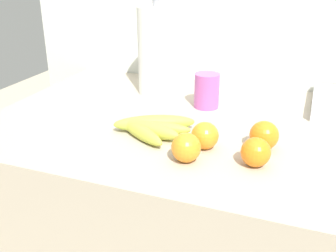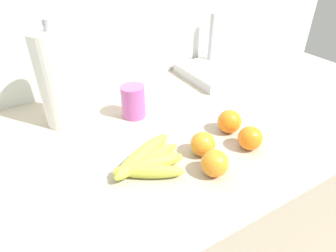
% 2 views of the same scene
% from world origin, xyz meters
% --- Properties ---
extents(wall_back, '(1.94, 0.06, 1.30)m').
position_xyz_m(wall_back, '(0.00, 0.41, 0.65)').
color(wall_back, silver).
rests_on(wall_back, ground).
extents(banana_bunch, '(0.21, 0.18, 0.04)m').
position_xyz_m(banana_bunch, '(-0.29, -0.12, 0.90)').
color(banana_bunch, gold).
rests_on(banana_bunch, counter).
extents(orange_back_right, '(0.06, 0.06, 0.06)m').
position_xyz_m(orange_back_right, '(-0.02, -0.19, 0.92)').
color(orange_back_right, orange).
rests_on(orange_back_right, counter).
extents(orange_front, '(0.07, 0.07, 0.07)m').
position_xyz_m(orange_front, '(-0.01, -0.10, 0.92)').
color(orange_front, orange).
rests_on(orange_front, counter).
extents(orange_center, '(0.07, 0.07, 0.07)m').
position_xyz_m(orange_center, '(-0.16, -0.22, 0.92)').
color(orange_center, orange).
rests_on(orange_center, counter).
extents(orange_far_right, '(0.06, 0.06, 0.06)m').
position_xyz_m(orange_far_right, '(-0.14, -0.15, 0.92)').
color(orange_far_right, orange).
rests_on(orange_far_right, counter).
extents(paper_towel_roll, '(0.12, 0.12, 0.30)m').
position_xyz_m(paper_towel_roll, '(-0.40, 0.19, 1.02)').
color(paper_towel_roll, white).
rests_on(paper_towel_roll, counter).
extents(mug, '(0.07, 0.07, 0.10)m').
position_xyz_m(mug, '(-0.21, 0.12, 0.93)').
color(mug, '#BF56A9').
rests_on(mug, counter).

